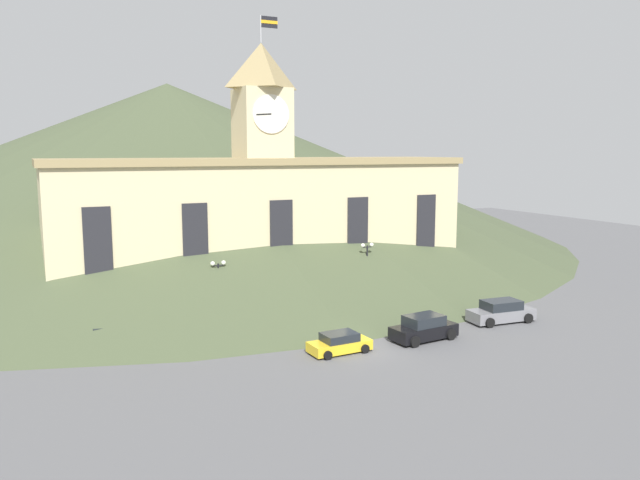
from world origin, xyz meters
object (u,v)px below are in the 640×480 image
car_gray_pickup (501,312)px  street_lamp_far_right (218,276)px  street_lamp_right (367,259)px  pedestrian (161,327)px  car_yellow_coupe (339,343)px  car_black_suv (424,328)px  car_red_sedan (110,335)px

car_gray_pickup → street_lamp_far_right: bearing=-24.6°
street_lamp_right → pedestrian: size_ratio=2.85×
street_lamp_right → pedestrian: 19.92m
pedestrian → car_gray_pickup: bearing=158.3°
car_yellow_coupe → pedestrian: pedestrian is taller
street_lamp_right → car_black_suv: street_lamp_right is taller
street_lamp_right → car_black_suv: bearing=-100.7°
street_lamp_right → car_gray_pickup: (5.92, -10.96, -2.96)m
car_yellow_coupe → pedestrian: size_ratio=2.34×
car_gray_pickup → car_black_suv: 8.33m
car_black_suv → pedestrian: (-16.95, 7.97, 0.17)m
street_lamp_far_right → pedestrian: street_lamp_far_right is taller
car_yellow_coupe → car_black_suv: car_black_suv is taller
street_lamp_far_right → car_red_sedan: size_ratio=1.05×
car_gray_pickup → car_black_suv: bearing=13.2°
car_yellow_coupe → car_gray_pickup: 15.01m
car_black_suv → car_yellow_coupe: bearing=173.6°
street_lamp_far_right → car_yellow_coupe: 13.32m
car_red_sedan → car_yellow_coupe: bearing=-32.9°
street_lamp_far_right → car_yellow_coupe: bearing=-68.7°
street_lamp_far_right → car_gray_pickup: bearing=-29.1°
car_yellow_coupe → street_lamp_far_right: bearing=108.5°
car_yellow_coupe → car_black_suv: bearing=-3.5°
street_lamp_right → car_yellow_coupe: size_ratio=1.22×
street_lamp_right → car_yellow_coupe: 15.45m
street_lamp_far_right → street_lamp_right: (13.77, 0.00, 0.36)m
street_lamp_right → car_gray_pickup: 12.80m
car_gray_pickup → street_lamp_right: bearing=-57.1°
car_red_sedan → pedestrian: bearing=-10.0°
car_red_sedan → car_black_suv: size_ratio=0.87×
street_lamp_far_right → car_red_sedan: (-8.92, -3.72, -2.74)m
street_lamp_far_right → car_yellow_coupe: street_lamp_far_right is taller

